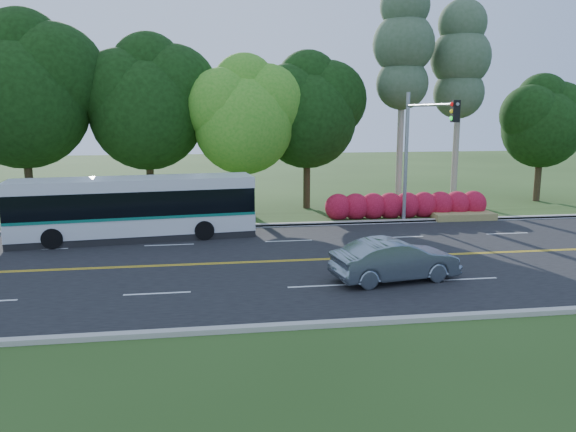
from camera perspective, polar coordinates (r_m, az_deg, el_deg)
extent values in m
plane|color=#294416|center=(23.06, 2.62, -4.49)|extent=(120.00, 120.00, 0.00)
cube|color=black|center=(23.05, 2.62, -4.47)|extent=(60.00, 14.00, 0.02)
cube|color=#ADA99C|center=(29.90, -0.02, -0.84)|extent=(60.00, 0.30, 0.15)
cube|color=#ADA99C|center=(16.42, 7.52, -10.62)|extent=(60.00, 0.30, 0.15)
cube|color=#294416|center=(31.70, -0.52, -0.23)|extent=(60.00, 4.00, 0.10)
cube|color=gold|center=(22.97, 2.66, -4.49)|extent=(57.00, 0.10, 0.00)
cube|color=gold|center=(23.13, 2.58, -4.39)|extent=(57.00, 0.10, 0.00)
cube|color=silver|center=(19.35, -13.15, -7.66)|extent=(2.20, 0.12, 0.00)
cube|color=silver|center=(19.66, 3.16, -7.10)|extent=(2.20, 0.12, 0.00)
cube|color=silver|center=(21.43, 17.81, -6.11)|extent=(2.20, 0.12, 0.00)
cube|color=silver|center=(27.00, -23.71, -3.11)|extent=(2.20, 0.12, 0.00)
cube|color=silver|center=(26.08, -11.97, -2.89)|extent=(2.20, 0.12, 0.00)
cube|color=silver|center=(26.31, 0.08, -2.54)|extent=(2.20, 0.12, 0.00)
cube|color=silver|center=(27.66, 11.43, -2.10)|extent=(2.20, 0.12, 0.00)
cube|color=silver|center=(29.96, 21.37, -1.66)|extent=(2.20, 0.12, 0.00)
cube|color=silver|center=(29.62, 0.07, -1.05)|extent=(57.00, 0.12, 0.00)
cube|color=silver|center=(16.70, 7.23, -10.43)|extent=(57.00, 0.12, 0.00)
cylinder|color=#2D2214|center=(34.46, -24.78, 2.91)|extent=(0.44, 0.44, 3.96)
sphere|color=black|center=(34.23, -25.37, 10.39)|extent=(7.20, 7.20, 7.20)
sphere|color=black|center=(34.16, -22.75, 13.01)|extent=(5.76, 5.76, 5.76)
sphere|color=black|center=(34.73, -25.37, 14.85)|extent=(4.68, 4.68, 4.68)
cylinder|color=#2D2214|center=(34.24, -13.79, 3.23)|extent=(0.44, 0.44, 3.60)
sphere|color=black|center=(33.99, -14.09, 10.12)|extent=(6.60, 6.60, 6.60)
sphere|color=black|center=(34.20, -11.61, 12.43)|extent=(5.28, 5.28, 5.28)
sphere|color=black|center=(33.95, -16.48, 11.96)|extent=(4.95, 4.95, 4.95)
sphere|color=black|center=(34.46, -14.05, 14.25)|extent=(4.29, 4.29, 4.29)
cylinder|color=#2D2214|center=(33.21, -4.43, 2.97)|extent=(0.44, 0.44, 3.24)
sphere|color=#358D1D|center=(32.93, -4.52, 9.28)|extent=(5.80, 5.80, 5.80)
sphere|color=#358D1D|center=(33.34, -2.30, 11.31)|extent=(4.64, 4.64, 4.64)
sphere|color=#358D1D|center=(32.66, -6.59, 11.02)|extent=(4.35, 4.35, 4.35)
sphere|color=#358D1D|center=(33.36, -4.45, 13.03)|extent=(3.77, 3.77, 3.77)
cylinder|color=#2D2214|center=(35.18, 1.91, 3.57)|extent=(0.44, 0.44, 3.42)
sphere|color=black|center=(34.92, 1.95, 9.79)|extent=(6.00, 6.00, 6.00)
sphere|color=black|center=(35.49, 4.06, 11.72)|extent=(4.80, 4.80, 4.80)
sphere|color=black|center=(34.53, 0.03, 11.53)|extent=(4.50, 4.50, 4.50)
sphere|color=black|center=(35.38, 2.02, 13.44)|extent=(3.90, 3.90, 3.90)
cylinder|color=#A99D88|center=(36.51, 11.36, 8.65)|extent=(0.40, 0.40, 9.80)
sphere|color=#3D5535|center=(36.53, 11.52, 13.04)|extent=(3.23, 3.23, 3.23)
sphere|color=#3D5535|center=(36.72, 11.66, 16.75)|extent=(3.80, 3.80, 3.80)
sphere|color=#3D5535|center=(37.04, 11.80, 20.19)|extent=(3.04, 3.04, 3.04)
cylinder|color=#A99D88|center=(38.51, 16.74, 7.98)|extent=(0.40, 0.40, 9.10)
sphere|color=#3D5535|center=(38.50, 16.95, 11.84)|extent=(3.23, 3.23, 3.23)
sphere|color=#3D5535|center=(38.63, 17.13, 15.12)|extent=(3.80, 3.80, 3.80)
sphere|color=#3D5535|center=(38.87, 17.31, 18.17)|extent=(3.04, 3.04, 3.04)
cylinder|color=#2D2214|center=(41.63, 24.03, 3.50)|extent=(0.44, 0.44, 3.06)
sphere|color=black|center=(41.40, 24.38, 8.10)|extent=(5.20, 5.20, 5.20)
sphere|color=black|center=(42.28, 25.62, 9.45)|extent=(4.16, 4.16, 4.16)
sphere|color=black|center=(40.67, 23.38, 9.43)|extent=(3.90, 3.90, 3.90)
sphere|color=black|center=(41.79, 24.40, 10.79)|extent=(3.38, 3.38, 3.38)
sphere|color=maroon|center=(31.36, 5.12, 0.91)|extent=(1.50, 1.50, 1.50)
sphere|color=maroon|center=(31.61, 6.88, 0.95)|extent=(1.50, 1.50, 1.50)
sphere|color=maroon|center=(31.89, 8.62, 0.99)|extent=(1.50, 1.50, 1.50)
sphere|color=maroon|center=(32.20, 10.32, 1.03)|extent=(1.50, 1.50, 1.50)
sphere|color=maroon|center=(32.53, 11.99, 1.07)|extent=(1.50, 1.50, 1.50)
sphere|color=maroon|center=(32.89, 13.62, 1.10)|extent=(1.50, 1.50, 1.50)
sphere|color=maroon|center=(33.28, 15.22, 1.14)|extent=(1.50, 1.50, 1.50)
sphere|color=maroon|center=(33.70, 16.77, 1.17)|extent=(1.50, 1.50, 1.50)
sphere|color=maroon|center=(34.13, 18.29, 1.20)|extent=(1.50, 1.50, 1.50)
cube|color=olive|center=(33.08, 17.31, 0.00)|extent=(3.50, 1.40, 0.40)
cylinder|color=gray|center=(31.19, 11.89, 5.76)|extent=(0.20, 0.20, 7.00)
cylinder|color=gray|center=(28.30, 14.25, 10.88)|extent=(0.14, 6.00, 0.14)
cube|color=black|center=(25.74, 16.65, 10.16)|extent=(0.32, 0.28, 0.95)
sphere|color=red|center=(25.67, 16.33, 10.85)|extent=(0.18, 0.18, 0.18)
sphere|color=yellow|center=(25.66, 16.30, 10.18)|extent=(0.18, 0.18, 0.18)
sphere|color=#19D833|center=(25.67, 16.26, 9.51)|extent=(0.18, 0.18, 0.18)
cube|color=silver|center=(27.57, -15.25, -0.64)|extent=(11.34, 3.63, 0.92)
cube|color=black|center=(27.39, -15.35, 1.48)|extent=(11.29, 3.67, 1.15)
cube|color=silver|center=(27.28, -15.44, 3.21)|extent=(11.34, 3.63, 0.52)
cube|color=#0B6B56|center=(27.50, -15.29, 0.18)|extent=(11.29, 3.68, 0.13)
cube|color=black|center=(27.97, -26.77, 1.08)|extent=(0.31, 2.17, 1.58)
cube|color=#19E54C|center=(27.85, -26.90, 2.89)|extent=(0.21, 1.42, 0.20)
cube|color=black|center=(27.69, -15.18, -1.91)|extent=(11.33, 3.54, 0.32)
cylinder|color=black|center=(26.81, -22.85, -2.12)|extent=(0.95, 0.37, 0.93)
cylinder|color=black|center=(28.96, -22.29, -1.19)|extent=(0.95, 0.37, 0.93)
cylinder|color=black|center=(26.71, -8.50, -1.44)|extent=(0.95, 0.37, 0.93)
cylinder|color=black|center=(28.87, -9.02, -0.56)|extent=(0.95, 0.37, 0.93)
imported|color=slate|center=(20.43, 10.83, -4.41)|extent=(4.76, 2.34, 1.50)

